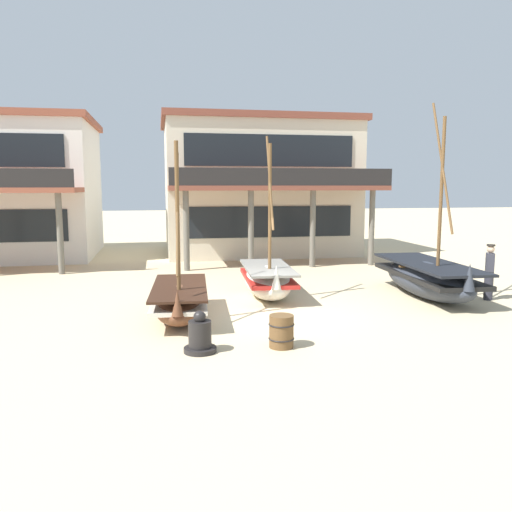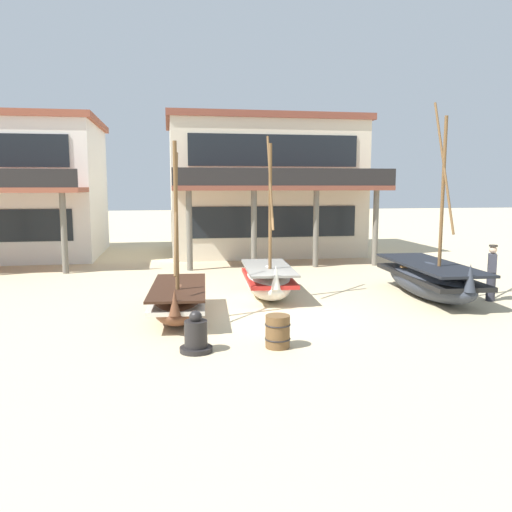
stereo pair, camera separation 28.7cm
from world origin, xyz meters
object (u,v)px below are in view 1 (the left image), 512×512
fishing_boat_near_left (268,280)px  fisherman_by_hull (489,273)px  fishing_boat_centre_large (428,278)px  harbor_building_main (257,186)px  wooden_barrel (281,331)px  fishing_boat_far_right (180,300)px  capstan_winch (200,336)px

fishing_boat_near_left → fisherman_by_hull: size_ratio=2.91×
fishing_boat_centre_large → harbor_building_main: harbor_building_main is taller
wooden_barrel → fisherman_by_hull: bearing=24.8°
fishing_boat_far_right → capstan_winch: fishing_boat_far_right is taller
fishing_boat_far_right → fishing_boat_near_left: bearing=37.1°
capstan_winch → harbor_building_main: size_ratio=0.09×
fishing_boat_near_left → fishing_boat_centre_large: (4.88, -0.89, 0.06)m
capstan_winch → harbor_building_main: (4.27, 15.93, 3.05)m
fishing_boat_far_right → wooden_barrel: size_ratio=6.42×
fishing_boat_near_left → harbor_building_main: size_ratio=0.51×
fishing_boat_far_right → capstan_winch: size_ratio=5.15×
fisherman_by_hull → capstan_winch: bearing=-159.6°
fisherman_by_hull → wooden_barrel: size_ratio=2.41×
fishing_boat_centre_large → wooden_barrel: size_ratio=8.38×
wooden_barrel → harbor_building_main: bearing=80.9°
fishing_boat_far_right → fisherman_by_hull: 9.23m
fisherman_by_hull → harbor_building_main: 13.69m
fisherman_by_hull → capstan_winch: (-8.93, -3.31, -0.50)m
harbor_building_main → wooden_barrel: bearing=-99.1°
fishing_boat_far_right → harbor_building_main: 14.13m
fishing_boat_far_right → capstan_winch: 2.89m
capstan_winch → wooden_barrel: capstan_winch is taller
fishing_boat_near_left → fishing_boat_far_right: fishing_boat_near_left is taller
capstan_winch → fishing_boat_centre_large: bearing=29.0°
fishing_boat_near_left → fishing_boat_centre_large: size_ratio=0.84×
fisherman_by_hull → capstan_winch: fisherman_by_hull is taller
capstan_winch → wooden_barrel: (1.73, -0.01, 0.02)m
fishing_boat_near_left → fishing_boat_far_right: (-2.78, -2.10, -0.06)m
fisherman_by_hull → harbor_building_main: bearing=110.3°
fishing_boat_near_left → harbor_building_main: (1.79, 10.95, 2.84)m
fishing_boat_near_left → fishing_boat_far_right: size_ratio=1.09×
fishing_boat_centre_large → capstan_winch: bearing=-151.0°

